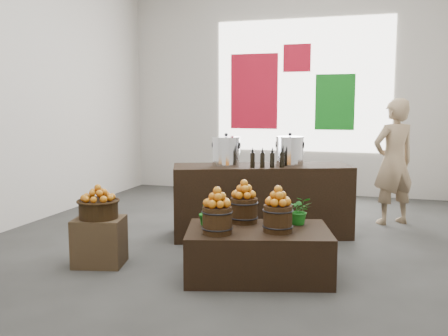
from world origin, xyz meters
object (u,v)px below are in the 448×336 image
(crate, at_px, (100,241))
(wicker_basket, at_px, (98,209))
(counter, at_px, (262,201))
(stock_pot_left, at_px, (226,152))
(shopper, at_px, (394,162))
(display_table, at_px, (258,252))
(stock_pot_center, at_px, (290,152))

(crate, relative_size, wicker_basket, 1.25)
(counter, distance_m, stock_pot_left, 0.77)
(stock_pot_left, bearing_deg, shopper, 33.20)
(display_table, height_order, stock_pot_center, stock_pot_center)
(crate, distance_m, counter, 2.14)
(display_table, distance_m, stock_pot_left, 1.73)
(crate, height_order, shopper, shopper)
(stock_pot_left, relative_size, shopper, 0.20)
(stock_pot_left, bearing_deg, display_table, -61.23)
(crate, relative_size, counter, 0.23)
(stock_pot_center, distance_m, shopper, 1.65)
(shopper, bearing_deg, display_table, 28.72)
(wicker_basket, bearing_deg, crate, 0.00)
(counter, height_order, shopper, shopper)
(stock_pot_center, bearing_deg, counter, -158.31)
(stock_pot_left, distance_m, stock_pot_center, 0.80)
(wicker_basket, distance_m, stock_pot_left, 1.81)
(display_table, bearing_deg, shopper, 48.48)
(wicker_basket, bearing_deg, display_table, 5.09)
(crate, xyz_separation_m, display_table, (1.66, 0.15, -0.01))
(counter, relative_size, stock_pot_left, 6.47)
(stock_pot_left, height_order, stock_pot_center, same)
(crate, bearing_deg, stock_pot_left, 57.67)
(shopper, bearing_deg, stock_pot_left, -2.02)
(stock_pot_center, bearing_deg, shopper, 38.82)
(crate, height_order, stock_pot_left, stock_pot_left)
(shopper, bearing_deg, counter, 0.60)
(stock_pot_left, bearing_deg, counter, 21.69)
(counter, xyz_separation_m, stock_pot_left, (-0.42, -0.17, 0.62))
(crate, relative_size, display_table, 0.36)
(crate, distance_m, shopper, 4.11)
(wicker_basket, distance_m, shopper, 4.08)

